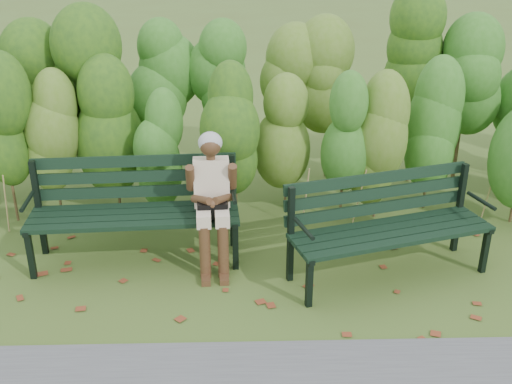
{
  "coord_description": "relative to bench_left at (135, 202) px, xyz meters",
  "views": [
    {
      "loc": [
        -0.14,
        -4.83,
        3.02
      ],
      "look_at": [
        0.0,
        0.35,
        0.75
      ],
      "focal_mm": 42.0,
      "sensor_mm": 36.0,
      "label": 1
    }
  ],
  "objects": [
    {
      "name": "bench_right",
      "position": [
        2.39,
        -0.36,
        -0.03
      ],
      "size": [
        1.99,
        1.14,
        0.95
      ],
      "color": "black",
      "rests_on": "ground"
    },
    {
      "name": "hedge_band",
      "position": [
        1.18,
        1.36,
        0.67
      ],
      "size": [
        11.04,
        1.67,
        2.42
      ],
      "color": "#47381E",
      "rests_on": "ground"
    },
    {
      "name": "bench_left",
      "position": [
        0.0,
        0.0,
        0.0
      ],
      "size": [
        2.04,
        0.78,
        1.0
      ],
      "color": "black",
      "rests_on": "ground"
    },
    {
      "name": "ground",
      "position": [
        1.18,
        -0.5,
        -0.59
      ],
      "size": [
        80.0,
        80.0,
        0.0
      ],
      "primitive_type": "plane",
      "color": "#43541F"
    },
    {
      "name": "seated_woman",
      "position": [
        0.76,
        -0.15,
        0.17
      ],
      "size": [
        0.49,
        0.72,
        1.31
      ],
      "color": "beige",
      "rests_on": "ground"
    },
    {
      "name": "leaf_litter",
      "position": [
        1.48,
        -0.48,
        -0.59
      ],
      "size": [
        5.71,
        2.16,
        0.01
      ],
      "color": "brown",
      "rests_on": "ground"
    }
  ]
}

